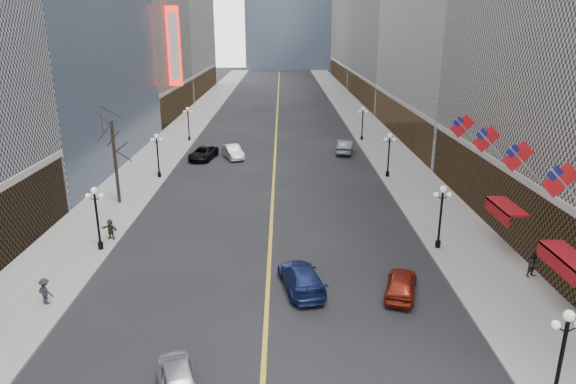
{
  "coord_description": "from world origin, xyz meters",
  "views": [
    {
      "loc": [
        0.89,
        -2.99,
        14.92
      ],
      "look_at": [
        1.15,
        19.03,
        7.81
      ],
      "focal_mm": 32.0,
      "sensor_mm": 36.0,
      "label": 1
    }
  ],
  "objects_px": {
    "streetlamp_west_2": "(157,151)",
    "car_sb_far": "(345,146)",
    "streetlamp_east_1": "(441,210)",
    "streetlamp_east_3": "(363,120)",
    "car_nb_mid": "(233,152)",
    "car_nb_far": "(203,153)",
    "streetlamp_east_2": "(389,150)",
    "car_sb_mid": "(401,284)",
    "streetlamp_west_1": "(96,212)",
    "streetlamp_west_3": "(188,120)",
    "car_sb_near": "(301,277)",
    "streetlamp_east_0": "(563,350)"
  },
  "relations": [
    {
      "from": "streetlamp_east_1",
      "to": "streetlamp_west_3",
      "type": "distance_m",
      "value": 43.05
    },
    {
      "from": "streetlamp_east_1",
      "to": "streetlamp_east_2",
      "type": "distance_m",
      "value": 18.0
    },
    {
      "from": "streetlamp_east_2",
      "to": "car_sb_far",
      "type": "relative_size",
      "value": 0.88
    },
    {
      "from": "streetlamp_east_2",
      "to": "streetlamp_east_0",
      "type": "bearing_deg",
      "value": -90.0
    },
    {
      "from": "streetlamp_east_2",
      "to": "car_sb_near",
      "type": "height_order",
      "value": "streetlamp_east_2"
    },
    {
      "from": "streetlamp_east_3",
      "to": "car_sb_far",
      "type": "height_order",
      "value": "streetlamp_east_3"
    },
    {
      "from": "streetlamp_west_3",
      "to": "car_sb_near",
      "type": "xyz_separation_m",
      "value": [
        13.8,
        -41.62,
        -2.15
      ]
    },
    {
      "from": "streetlamp_west_3",
      "to": "car_nb_mid",
      "type": "relative_size",
      "value": 0.95
    },
    {
      "from": "streetlamp_west_3",
      "to": "car_sb_mid",
      "type": "height_order",
      "value": "streetlamp_west_3"
    },
    {
      "from": "car_nb_mid",
      "to": "streetlamp_west_2",
      "type": "bearing_deg",
      "value": -149.78
    },
    {
      "from": "streetlamp_east_1",
      "to": "streetlamp_east_3",
      "type": "distance_m",
      "value": 36.0
    },
    {
      "from": "streetlamp_east_1",
      "to": "car_sb_far",
      "type": "distance_m",
      "value": 29.12
    },
    {
      "from": "streetlamp_east_2",
      "to": "streetlamp_west_1",
      "type": "xyz_separation_m",
      "value": [
        -23.6,
        -18.0,
        0.0
      ]
    },
    {
      "from": "car_sb_mid",
      "to": "car_nb_far",
      "type": "bearing_deg",
      "value": -46.73
    },
    {
      "from": "car_nb_far",
      "to": "car_sb_near",
      "type": "height_order",
      "value": "car_sb_near"
    },
    {
      "from": "streetlamp_east_0",
      "to": "streetlamp_west_1",
      "type": "relative_size",
      "value": 1.0
    },
    {
      "from": "streetlamp_east_2",
      "to": "car_nb_far",
      "type": "xyz_separation_m",
      "value": [
        -20.23,
        7.97,
        -2.17
      ]
    },
    {
      "from": "streetlamp_west_1",
      "to": "car_sb_mid",
      "type": "distance_m",
      "value": 20.71
    },
    {
      "from": "car_nb_mid",
      "to": "car_sb_mid",
      "type": "bearing_deg",
      "value": -89.72
    },
    {
      "from": "streetlamp_west_1",
      "to": "car_sb_mid",
      "type": "xyz_separation_m",
      "value": [
        19.58,
        -6.4,
        -2.18
      ]
    },
    {
      "from": "streetlamp_east_0",
      "to": "car_sb_mid",
      "type": "distance_m",
      "value": 10.64
    },
    {
      "from": "streetlamp_west_1",
      "to": "streetlamp_west_2",
      "type": "relative_size",
      "value": 1.0
    },
    {
      "from": "streetlamp_west_2",
      "to": "car_sb_far",
      "type": "bearing_deg",
      "value": 28.02
    },
    {
      "from": "streetlamp_west_1",
      "to": "car_nb_mid",
      "type": "xyz_separation_m",
      "value": [
        6.82,
        26.47,
        -2.12
      ]
    },
    {
      "from": "streetlamp_east_2",
      "to": "streetlamp_west_3",
      "type": "relative_size",
      "value": 1.0
    },
    {
      "from": "streetlamp_east_0",
      "to": "car_nb_mid",
      "type": "height_order",
      "value": "streetlamp_east_0"
    },
    {
      "from": "car_nb_far",
      "to": "car_sb_mid",
      "type": "relative_size",
      "value": 1.26
    },
    {
      "from": "streetlamp_east_3",
      "to": "streetlamp_west_2",
      "type": "height_order",
      "value": "same"
    },
    {
      "from": "streetlamp_east_1",
      "to": "car_sb_far",
      "type": "relative_size",
      "value": 0.88
    },
    {
      "from": "streetlamp_east_1",
      "to": "streetlamp_east_3",
      "type": "bearing_deg",
      "value": 90.0
    },
    {
      "from": "streetlamp_east_2",
      "to": "car_nb_far",
      "type": "height_order",
      "value": "streetlamp_east_2"
    },
    {
      "from": "streetlamp_west_2",
      "to": "streetlamp_east_0",
      "type": "bearing_deg",
      "value": -55.23
    },
    {
      "from": "streetlamp_east_3",
      "to": "car_nb_mid",
      "type": "xyz_separation_m",
      "value": [
        -16.78,
        -9.53,
        -2.12
      ]
    },
    {
      "from": "streetlamp_east_0",
      "to": "streetlamp_east_3",
      "type": "relative_size",
      "value": 1.0
    },
    {
      "from": "car_nb_mid",
      "to": "car_nb_far",
      "type": "xyz_separation_m",
      "value": [
        -3.45,
        -0.5,
        -0.05
      ]
    },
    {
      "from": "streetlamp_west_3",
      "to": "car_nb_mid",
      "type": "xyz_separation_m",
      "value": [
        6.82,
        -9.53,
        -2.12
      ]
    },
    {
      "from": "streetlamp_east_3",
      "to": "car_sb_near",
      "type": "height_order",
      "value": "streetlamp_east_3"
    },
    {
      "from": "streetlamp_west_1",
      "to": "streetlamp_west_3",
      "type": "distance_m",
      "value": 36.0
    },
    {
      "from": "streetlamp_west_3",
      "to": "car_sb_near",
      "type": "bearing_deg",
      "value": -71.66
    },
    {
      "from": "streetlamp_east_3",
      "to": "car_sb_near",
      "type": "distance_m",
      "value": 42.81
    },
    {
      "from": "streetlamp_west_2",
      "to": "car_sb_mid",
      "type": "bearing_deg",
      "value": -51.26
    },
    {
      "from": "streetlamp_east_0",
      "to": "car_nb_far",
      "type": "height_order",
      "value": "streetlamp_east_0"
    },
    {
      "from": "streetlamp_west_1",
      "to": "car_sb_mid",
      "type": "height_order",
      "value": "streetlamp_west_1"
    },
    {
      "from": "streetlamp_east_2",
      "to": "streetlamp_east_1",
      "type": "bearing_deg",
      "value": -90.0
    },
    {
      "from": "streetlamp_east_0",
      "to": "car_sb_far",
      "type": "bearing_deg",
      "value": 94.04
    },
    {
      "from": "car_sb_near",
      "to": "car_sb_far",
      "type": "bearing_deg",
      "value": -112.57
    },
    {
      "from": "car_nb_mid",
      "to": "car_sb_far",
      "type": "bearing_deg",
      "value": -10.93
    },
    {
      "from": "streetlamp_east_2",
      "to": "streetlamp_east_3",
      "type": "height_order",
      "value": "same"
    },
    {
      "from": "streetlamp_east_1",
      "to": "streetlamp_west_3",
      "type": "xyz_separation_m",
      "value": [
        -23.6,
        36.0,
        0.0
      ]
    },
    {
      "from": "streetlamp_east_3",
      "to": "streetlamp_west_3",
      "type": "height_order",
      "value": "same"
    }
  ]
}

